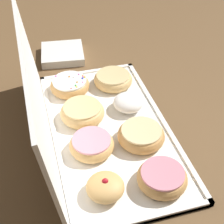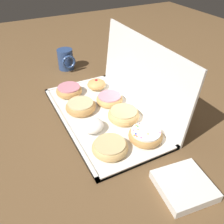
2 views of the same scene
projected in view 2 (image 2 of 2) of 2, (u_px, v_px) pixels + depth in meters
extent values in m
plane|color=brown|center=(102.00, 117.00, 0.95)|extent=(3.00, 3.00, 0.00)
cube|color=white|center=(102.00, 116.00, 0.95)|extent=(0.56, 0.30, 0.01)
cube|color=white|center=(67.00, 126.00, 0.89)|extent=(0.56, 0.01, 0.01)
cube|color=white|center=(134.00, 105.00, 1.00)|extent=(0.56, 0.01, 0.01)
cube|color=white|center=(77.00, 84.00, 1.14)|extent=(0.01, 0.30, 0.01)
cube|color=white|center=(140.00, 163.00, 0.75)|extent=(0.01, 0.30, 0.01)
cube|color=white|center=(141.00, 75.00, 0.93)|extent=(0.56, 0.04, 0.28)
torus|color=tan|center=(69.00, 91.00, 1.06)|extent=(0.11, 0.11, 0.04)
cylinder|color=pink|center=(69.00, 87.00, 1.05)|extent=(0.10, 0.10, 0.01)
torus|color=tan|center=(81.00, 107.00, 0.96)|extent=(0.12, 0.12, 0.04)
cylinder|color=beige|center=(80.00, 103.00, 0.95)|extent=(0.10, 0.10, 0.01)
ellipsoid|color=white|center=(92.00, 125.00, 0.86)|extent=(0.08, 0.08, 0.04)
torus|color=#E5B770|center=(110.00, 147.00, 0.78)|extent=(0.12, 0.12, 0.03)
cylinder|color=#EACC8C|center=(110.00, 144.00, 0.77)|extent=(0.10, 0.10, 0.01)
ellipsoid|color=tan|center=(97.00, 84.00, 1.09)|extent=(0.08, 0.08, 0.04)
sphere|color=#B21923|center=(96.00, 81.00, 1.08)|extent=(0.01, 0.01, 0.01)
torus|color=tan|center=(110.00, 99.00, 1.00)|extent=(0.11, 0.11, 0.03)
cylinder|color=pink|center=(110.00, 96.00, 0.99)|extent=(0.09, 0.09, 0.01)
torus|color=#E5B770|center=(124.00, 115.00, 0.91)|extent=(0.12, 0.12, 0.04)
cylinder|color=#EACC8C|center=(124.00, 111.00, 0.90)|extent=(0.10, 0.10, 0.01)
torus|color=tan|center=(146.00, 135.00, 0.82)|extent=(0.12, 0.12, 0.03)
cylinder|color=white|center=(146.00, 132.00, 0.81)|extent=(0.10, 0.10, 0.01)
sphere|color=yellow|center=(134.00, 135.00, 0.79)|extent=(0.01, 0.01, 0.01)
sphere|color=white|center=(144.00, 134.00, 0.80)|extent=(0.01, 0.01, 0.01)
sphere|color=yellow|center=(136.00, 125.00, 0.83)|extent=(0.01, 0.01, 0.01)
sphere|color=blue|center=(136.00, 134.00, 0.80)|extent=(0.01, 0.01, 0.01)
sphere|color=pink|center=(160.00, 133.00, 0.80)|extent=(0.01, 0.01, 0.01)
sphere|color=orange|center=(137.00, 137.00, 0.79)|extent=(0.00, 0.00, 0.00)
sphere|color=orange|center=(148.00, 134.00, 0.80)|extent=(0.01, 0.01, 0.01)
sphere|color=pink|center=(141.00, 137.00, 0.78)|extent=(0.01, 0.01, 0.01)
sphere|color=orange|center=(138.00, 130.00, 0.81)|extent=(0.00, 0.00, 0.00)
sphere|color=pink|center=(136.00, 136.00, 0.79)|extent=(0.01, 0.01, 0.01)
sphere|color=pink|center=(134.00, 130.00, 0.81)|extent=(0.00, 0.00, 0.00)
sphere|color=red|center=(140.00, 123.00, 0.84)|extent=(0.00, 0.00, 0.00)
sphere|color=green|center=(138.00, 126.00, 0.83)|extent=(0.01, 0.01, 0.01)
cylinder|color=navy|center=(66.00, 59.00, 1.26)|extent=(0.08, 0.08, 0.10)
cylinder|color=black|center=(65.00, 51.00, 1.24)|extent=(0.07, 0.07, 0.01)
torus|color=navy|center=(69.00, 62.00, 1.22)|extent=(0.01, 0.07, 0.07)
cube|color=white|center=(184.00, 186.00, 0.67)|extent=(0.16, 0.16, 0.03)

